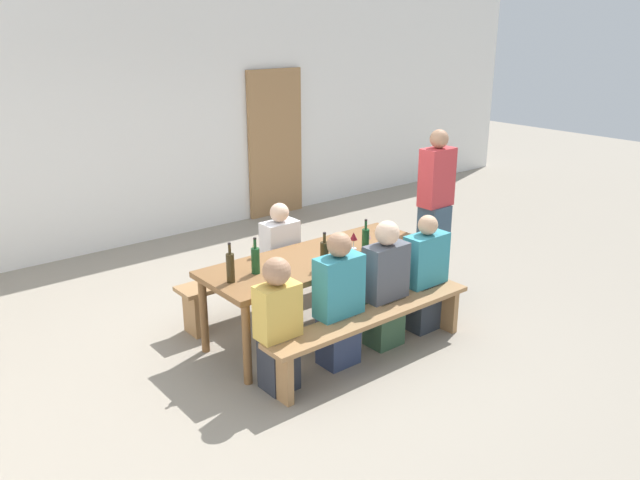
% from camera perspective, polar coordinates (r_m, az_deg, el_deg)
% --- Properties ---
extents(ground_plane, '(24.00, 24.00, 0.00)m').
position_cam_1_polar(ground_plane, '(6.07, -0.00, -8.06)').
color(ground_plane, gray).
extents(back_wall, '(14.00, 0.20, 3.20)m').
position_cam_1_polar(back_wall, '(8.52, -15.39, 10.50)').
color(back_wall, white).
rests_on(back_wall, ground).
extents(wooden_door, '(0.90, 0.06, 2.10)m').
position_cam_1_polar(wooden_door, '(9.42, -3.97, 8.49)').
color(wooden_door, '#9E7247').
rests_on(wooden_door, ground).
extents(tasting_table, '(2.19, 0.80, 0.75)m').
position_cam_1_polar(tasting_table, '(5.80, -0.00, -2.11)').
color(tasting_table, brown).
rests_on(tasting_table, ground).
extents(bench_near, '(2.09, 0.30, 0.45)m').
position_cam_1_polar(bench_near, '(5.44, 4.67, -7.27)').
color(bench_near, '#9E7247').
rests_on(bench_near, ground).
extents(bench_far, '(2.09, 0.30, 0.45)m').
position_cam_1_polar(bench_far, '(6.43, -3.93, -2.99)').
color(bench_far, '#9E7247').
rests_on(bench_far, ground).
extents(wine_bottle_0, '(0.07, 0.07, 0.31)m').
position_cam_1_polar(wine_bottle_0, '(5.47, 0.39, -1.25)').
color(wine_bottle_0, '#332814').
rests_on(wine_bottle_0, tasting_table).
extents(wine_bottle_1, '(0.07, 0.07, 0.31)m').
position_cam_1_polar(wine_bottle_1, '(5.37, -5.72, -1.76)').
color(wine_bottle_1, '#194723').
rests_on(wine_bottle_1, tasting_table).
extents(wine_bottle_2, '(0.07, 0.07, 0.30)m').
position_cam_1_polar(wine_bottle_2, '(5.87, 4.04, 0.06)').
color(wine_bottle_2, '#194723').
rests_on(wine_bottle_2, tasting_table).
extents(wine_bottle_3, '(0.07, 0.07, 0.33)m').
position_cam_1_polar(wine_bottle_3, '(5.21, -7.92, -2.39)').
color(wine_bottle_3, '#332814').
rests_on(wine_bottle_3, tasting_table).
extents(wine_glass_0, '(0.07, 0.07, 0.16)m').
position_cam_1_polar(wine_glass_0, '(5.92, 2.99, 0.28)').
color(wine_glass_0, silver).
rests_on(wine_glass_0, tasting_table).
extents(wine_glass_1, '(0.06, 0.06, 0.16)m').
position_cam_1_polar(wine_glass_1, '(5.98, 4.24, 0.41)').
color(wine_glass_1, silver).
rests_on(wine_glass_1, tasting_table).
extents(wine_glass_2, '(0.06, 0.06, 0.15)m').
position_cam_1_polar(wine_glass_2, '(5.72, -5.83, -0.60)').
color(wine_glass_2, silver).
rests_on(wine_glass_2, tasting_table).
extents(seated_guest_near_0, '(0.34, 0.24, 1.10)m').
position_cam_1_polar(seated_guest_near_0, '(4.98, -3.74, -7.63)').
color(seated_guest_near_0, '#292D37').
rests_on(seated_guest_near_0, ground).
extents(seated_guest_near_1, '(0.41, 0.24, 1.16)m').
position_cam_1_polar(seated_guest_near_1, '(5.31, 1.67, -5.63)').
color(seated_guest_near_1, navy).
rests_on(seated_guest_near_1, ground).
extents(seated_guest_near_2, '(0.40, 0.24, 1.15)m').
position_cam_1_polar(seated_guest_near_2, '(5.65, 5.79, -4.18)').
color(seated_guest_near_2, '#325239').
rests_on(seated_guest_near_2, ground).
extents(seated_guest_near_3, '(0.42, 0.24, 1.11)m').
position_cam_1_polar(seated_guest_near_3, '(6.00, 9.26, -3.24)').
color(seated_guest_near_3, '#2A313B').
rests_on(seated_guest_near_3, ground).
extents(seated_guest_far_0, '(0.35, 0.24, 1.13)m').
position_cam_1_polar(seated_guest_far_0, '(6.23, -3.51, -2.00)').
color(seated_guest_far_0, '#3E535C').
rests_on(seated_guest_far_0, ground).
extents(standing_host, '(0.34, 0.24, 1.74)m').
position_cam_1_polar(standing_host, '(6.68, 10.08, 2.03)').
color(standing_host, '#374D62').
rests_on(standing_host, ground).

